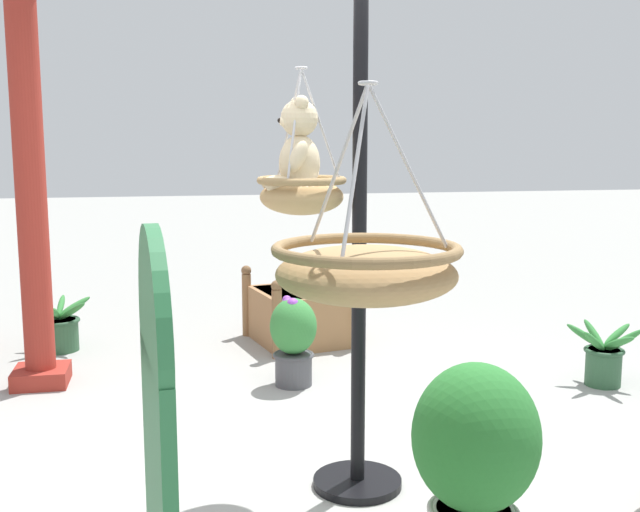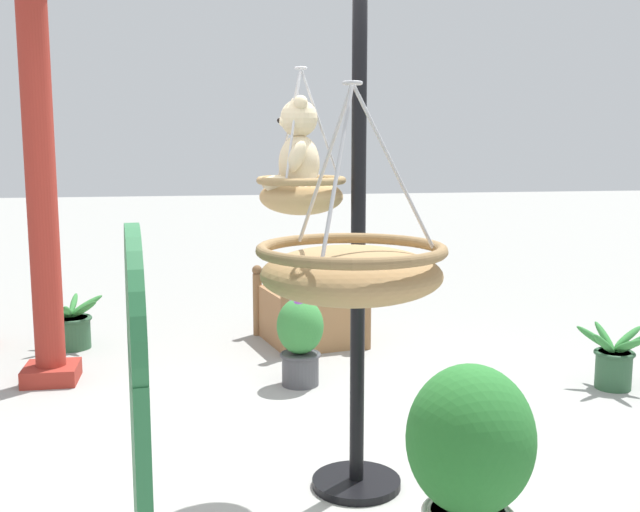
% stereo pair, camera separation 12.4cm
% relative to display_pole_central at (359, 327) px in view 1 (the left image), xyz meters
% --- Properties ---
extents(ground_plane, '(40.00, 40.00, 0.00)m').
position_rel_display_pole_central_xyz_m(ground_plane, '(0.22, 0.09, -0.81)').
color(ground_plane, '#9E9E99').
extents(display_pole_central, '(0.44, 0.44, 2.57)m').
position_rel_display_pole_central_xyz_m(display_pole_central, '(0.00, 0.00, 0.00)').
color(display_pole_central, black).
rests_on(display_pole_central, ground).
extents(hanging_basket_with_teddy, '(0.43, 0.43, 0.70)m').
position_rel_display_pole_central_xyz_m(hanging_basket_with_teddy, '(0.15, 0.25, 0.64)').
color(hanging_basket_with_teddy, tan).
extents(teddy_bear, '(0.32, 0.28, 0.46)m').
position_rel_display_pole_central_xyz_m(teddy_bear, '(0.15, 0.27, 0.84)').
color(teddy_bear, beige).
extents(hanging_basket_left_high, '(0.59, 0.59, 0.67)m').
position_rel_display_pole_central_xyz_m(hanging_basket_left_high, '(-1.22, 0.28, 0.49)').
color(hanging_basket_left_high, '#A37F51').
extents(greenhouse_pillar_left, '(0.39, 0.39, 2.99)m').
position_rel_display_pole_central_xyz_m(greenhouse_pillar_left, '(1.98, 1.80, 0.63)').
color(greenhouse_pillar_left, '#9E2D23').
rests_on(greenhouse_pillar_left, ground).
extents(wooden_planter_box, '(0.98, 0.93, 0.62)m').
position_rel_display_pole_central_xyz_m(wooden_planter_box, '(2.75, -0.18, -0.57)').
color(wooden_planter_box, '#9E7047').
rests_on(wooden_planter_box, ground).
extents(potted_plant_tall_leafy, '(0.54, 0.52, 0.44)m').
position_rel_display_pole_central_xyz_m(potted_plant_tall_leafy, '(1.19, -2.07, -0.63)').
color(potted_plant_tall_leafy, '#2D5638').
rests_on(potted_plant_tall_leafy, ground).
extents(potted_plant_bushy_green, '(0.33, 0.33, 0.63)m').
position_rel_display_pole_central_xyz_m(potted_plant_bushy_green, '(1.62, 0.06, -0.47)').
color(potted_plant_bushy_green, '#4C4C51').
rests_on(potted_plant_bushy_green, ground).
extents(potted_plant_small_succulent, '(0.58, 0.50, 0.44)m').
position_rel_display_pole_central_xyz_m(potted_plant_small_succulent, '(2.86, 1.79, -0.64)').
color(potted_plant_small_succulent, '#2D5638').
rests_on(potted_plant_small_succulent, ground).
extents(potted_plant_trailing_ivy, '(0.53, 0.53, 0.81)m').
position_rel_display_pole_central_xyz_m(potted_plant_trailing_ivy, '(-0.69, -0.32, -0.37)').
color(potted_plant_trailing_ivy, beige).
rests_on(potted_plant_trailing_ivy, ground).
extents(display_sign_board, '(0.63, 0.11, 1.48)m').
position_rel_display_pole_central_xyz_m(display_sign_board, '(-1.37, 0.93, 0.06)').
color(display_sign_board, '#286B3D').
rests_on(display_sign_board, ground).
extents(watering_can, '(0.35, 0.20, 0.30)m').
position_rel_display_pole_central_xyz_m(watering_can, '(0.38, -0.63, -0.71)').
color(watering_can, '#338C3F').
rests_on(watering_can, ground).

